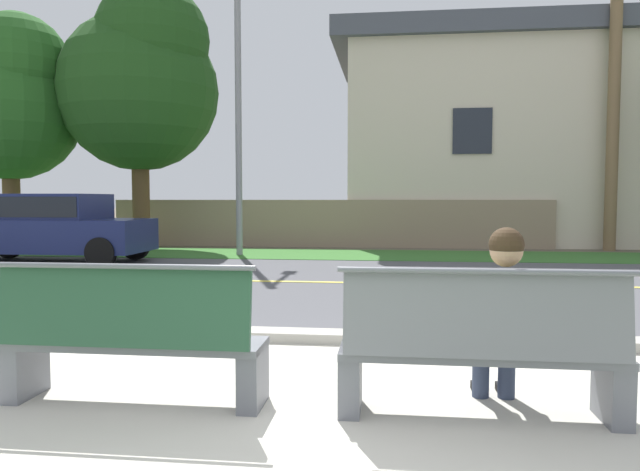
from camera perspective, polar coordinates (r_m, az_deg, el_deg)
The scene contains 15 objects.
ground_plane at distance 11.51m, azimuth 3.81°, elevation -3.57°, with size 140.00×140.00×0.00m, color #665B4C.
sidewalk_pavement at distance 4.10m, azimuth -1.96°, elevation -16.78°, with size 44.00×3.60×0.01m, color beige.
curb_edge at distance 5.94m, azimuth 0.94°, elevation -9.82°, with size 44.00×0.30×0.11m, color #ADA89E.
street_asphalt at distance 10.02m, azimuth 3.36°, elevation -4.62°, with size 52.00×8.00×0.01m, color #515156.
road_centre_line at distance 10.02m, azimuth 3.36°, elevation -4.59°, with size 48.00×0.14×0.01m, color #E0CC4C.
far_verge_grass at distance 14.98m, azimuth 4.51°, elevation -1.88°, with size 48.00×2.80×0.02m, color #38702D.
bench_left at distance 4.30m, azimuth -17.83°, elevation -9.75°, with size 1.81×0.48×1.01m.
bench_right at distance 3.97m, azimuth 15.30°, elevation -10.83°, with size 1.81×0.48×1.01m.
seated_person_olive at distance 4.11m, azimuth 17.27°, elevation -7.21°, with size 0.52×0.68×1.25m.
car_navy_far at distance 14.44m, azimuth -24.68°, elevation 0.96°, with size 4.30×1.86×1.54m.
streetlamp at distance 15.45m, azimuth -7.77°, elevation 14.65°, with size 0.24×2.10×7.78m.
shade_tree_far_left at distance 18.78m, azimuth -27.81°, elevation 11.66°, with size 3.92×3.92×6.47m.
shade_tree_left at distance 17.77m, azimuth -16.87°, elevation 14.29°, with size 4.46×4.46×7.35m.
garden_wall at distance 17.44m, azimuth 0.68°, elevation 1.18°, with size 13.00×0.36×1.40m, color gray.
house_across_street at distance 21.27m, azimuth 21.28°, elevation 8.66°, with size 14.01×6.91×6.72m.
Camera 1 is at (0.59, -3.40, 1.43)m, focal length 32.97 mm.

